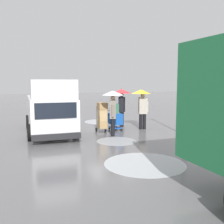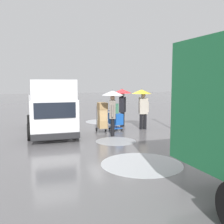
{
  "view_description": "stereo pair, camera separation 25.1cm",
  "coord_description": "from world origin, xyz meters",
  "px_view_note": "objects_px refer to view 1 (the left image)",
  "views": [
    {
      "loc": [
        4.81,
        13.53,
        2.52
      ],
      "look_at": [
        0.49,
        1.55,
        1.05
      ],
      "focal_mm": 42.32,
      "sensor_mm": 36.0,
      "label": 1
    },
    {
      "loc": [
        4.58,
        13.61,
        2.52
      ],
      "look_at": [
        0.49,
        1.55,
        1.05
      ],
      "focal_mm": 42.32,
      "sensor_mm": 36.0,
      "label": 2
    }
  ],
  "objects_px": {
    "pedestrian_black_side": "(113,102)",
    "cargo_van_parked_right": "(50,110)",
    "shopping_cart_vendor": "(115,119)",
    "hand_dolly_boxes": "(102,116)",
    "pedestrian_pink_side": "(142,100)",
    "pedestrian_white_side": "(122,99)",
    "street_lamp": "(186,85)"
  },
  "relations": [
    {
      "from": "shopping_cart_vendor",
      "to": "hand_dolly_boxes",
      "type": "height_order",
      "value": "hand_dolly_boxes"
    },
    {
      "from": "cargo_van_parked_right",
      "to": "shopping_cart_vendor",
      "type": "relative_size",
      "value": 5.28
    },
    {
      "from": "shopping_cart_vendor",
      "to": "pedestrian_pink_side",
      "type": "relative_size",
      "value": 0.47
    },
    {
      "from": "pedestrian_pink_side",
      "to": "pedestrian_black_side",
      "type": "distance_m",
      "value": 2.27
    },
    {
      "from": "pedestrian_white_side",
      "to": "street_lamp",
      "type": "relative_size",
      "value": 0.56
    },
    {
      "from": "hand_dolly_boxes",
      "to": "pedestrian_pink_side",
      "type": "relative_size",
      "value": 0.69
    },
    {
      "from": "hand_dolly_boxes",
      "to": "street_lamp",
      "type": "distance_m",
      "value": 4.27
    },
    {
      "from": "cargo_van_parked_right",
      "to": "shopping_cart_vendor",
      "type": "distance_m",
      "value": 3.35
    },
    {
      "from": "pedestrian_white_side",
      "to": "pedestrian_pink_side",
      "type": "bearing_deg",
      "value": 124.56
    },
    {
      "from": "cargo_van_parked_right",
      "to": "hand_dolly_boxes",
      "type": "xyz_separation_m",
      "value": [
        -2.47,
        0.58,
        -0.36
      ]
    },
    {
      "from": "cargo_van_parked_right",
      "to": "pedestrian_black_side",
      "type": "xyz_separation_m",
      "value": [
        -2.71,
        1.45,
        0.39
      ]
    },
    {
      "from": "pedestrian_pink_side",
      "to": "cargo_van_parked_right",
      "type": "bearing_deg",
      "value": -4.84
    },
    {
      "from": "cargo_van_parked_right",
      "to": "pedestrian_pink_side",
      "type": "relative_size",
      "value": 2.5
    },
    {
      "from": "pedestrian_black_side",
      "to": "pedestrian_white_side",
      "type": "xyz_separation_m",
      "value": [
        -1.28,
        -2.11,
        0.01
      ]
    },
    {
      "from": "cargo_van_parked_right",
      "to": "shopping_cart_vendor",
      "type": "xyz_separation_m",
      "value": [
        -3.28,
        0.24,
        -0.61
      ]
    },
    {
      "from": "pedestrian_black_side",
      "to": "pedestrian_white_side",
      "type": "distance_m",
      "value": 2.47
    },
    {
      "from": "hand_dolly_boxes",
      "to": "pedestrian_pink_side",
      "type": "xyz_separation_m",
      "value": [
        -2.25,
        -0.18,
        0.75
      ]
    },
    {
      "from": "pedestrian_black_side",
      "to": "street_lamp",
      "type": "bearing_deg",
      "value": 161.5
    },
    {
      "from": "shopping_cart_vendor",
      "to": "street_lamp",
      "type": "bearing_deg",
      "value": 139.17
    },
    {
      "from": "hand_dolly_boxes",
      "to": "pedestrian_pink_side",
      "type": "bearing_deg",
      "value": -175.36
    },
    {
      "from": "pedestrian_white_side",
      "to": "street_lamp",
      "type": "distance_m",
      "value": 3.81
    },
    {
      "from": "pedestrian_black_side",
      "to": "cargo_van_parked_right",
      "type": "bearing_deg",
      "value": -28.23
    },
    {
      "from": "pedestrian_pink_side",
      "to": "pedestrian_black_side",
      "type": "height_order",
      "value": "same"
    },
    {
      "from": "cargo_van_parked_right",
      "to": "pedestrian_white_side",
      "type": "height_order",
      "value": "cargo_van_parked_right"
    },
    {
      "from": "cargo_van_parked_right",
      "to": "pedestrian_pink_side",
      "type": "height_order",
      "value": "cargo_van_parked_right"
    },
    {
      "from": "shopping_cart_vendor",
      "to": "pedestrian_pink_side",
      "type": "height_order",
      "value": "pedestrian_pink_side"
    },
    {
      "from": "hand_dolly_boxes",
      "to": "pedestrian_white_side",
      "type": "bearing_deg",
      "value": -140.89
    },
    {
      "from": "hand_dolly_boxes",
      "to": "pedestrian_pink_side",
      "type": "height_order",
      "value": "pedestrian_pink_side"
    },
    {
      "from": "pedestrian_pink_side",
      "to": "pedestrian_white_side",
      "type": "bearing_deg",
      "value": -55.44
    },
    {
      "from": "cargo_van_parked_right",
      "to": "street_lamp",
      "type": "distance_m",
      "value": 6.56
    },
    {
      "from": "pedestrian_pink_side",
      "to": "hand_dolly_boxes",
      "type": "bearing_deg",
      "value": 4.64
    },
    {
      "from": "pedestrian_pink_side",
      "to": "pedestrian_white_side",
      "type": "xyz_separation_m",
      "value": [
        0.73,
        -1.06,
        0.01
      ]
    }
  ]
}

